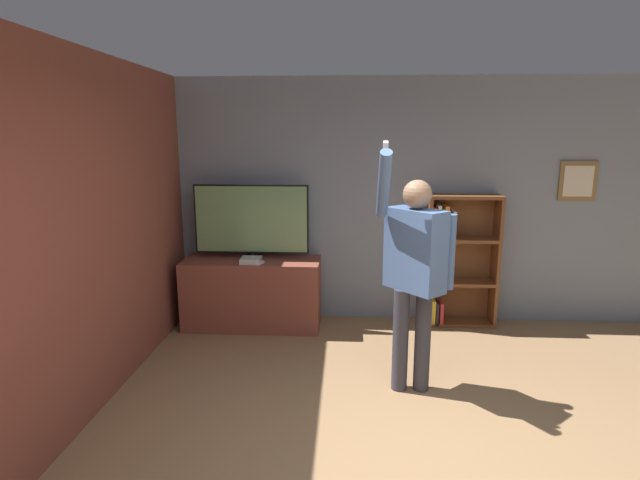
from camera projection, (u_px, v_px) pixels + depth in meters
name	position (u px, v px, depth m)	size (l,w,h in m)	color
wall_back	(391.00, 202.00, 5.56)	(6.73, 0.09, 2.70)	gray
wall_side_brick	(119.00, 224.00, 4.19)	(0.06, 4.61, 2.70)	brown
tv_ledge	(252.00, 293.00, 5.47)	(1.48, 0.55, 0.76)	brown
television	(252.00, 221.00, 5.38)	(1.24, 0.22, 0.81)	black
game_console	(251.00, 260.00, 5.26)	(0.21, 0.21, 0.06)	silver
remote_loose	(260.00, 263.00, 5.21)	(0.08, 0.14, 0.02)	white
bookshelf	(454.00, 259.00, 5.47)	(0.78, 0.28, 1.45)	brown
person	(415.00, 265.00, 3.94)	(0.63, 0.58, 2.04)	#383842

